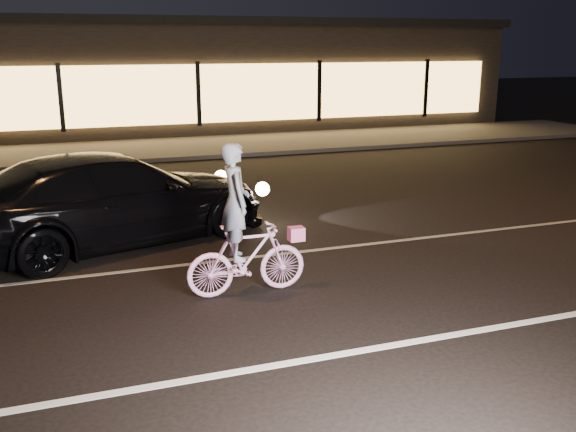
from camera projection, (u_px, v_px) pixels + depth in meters
name	position (u px, v px, depth m)	size (l,w,h in m)	color
ground	(420.00, 286.00, 9.03)	(90.00, 90.00, 0.00)	black
lane_stripe_near	(486.00, 329.00, 7.67)	(60.00, 0.12, 0.01)	silver
lane_stripe_far	(359.00, 245.00, 10.85)	(60.00, 0.10, 0.01)	gray
sidewalk	(212.00, 146.00, 20.84)	(30.00, 4.00, 0.12)	#383533
storefront	(176.00, 73.00, 25.72)	(25.40, 8.42, 4.20)	black
cyclist	(244.00, 242.00, 8.58)	(1.66, 0.57, 2.09)	#FF50BA
sedan	(114.00, 199.00, 10.79)	(5.77, 3.77, 1.55)	black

